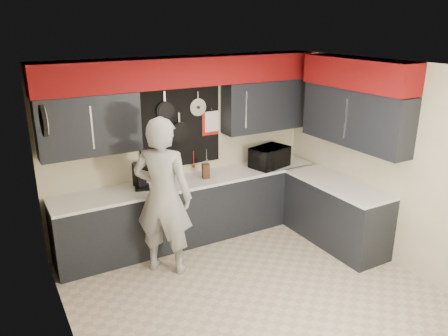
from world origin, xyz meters
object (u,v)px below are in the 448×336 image
microwave (270,157)px  knife_block (206,171)px  coffee_maker (141,175)px  utensil_crock (170,178)px  person (163,197)px

microwave → knife_block: (-1.07, 0.03, -0.05)m
coffee_maker → microwave: bearing=13.6°
knife_block → coffee_maker: bearing=-175.3°
utensil_crock → person: person is taller
microwave → knife_block: bearing=163.0°
coffee_maker → person: size_ratio=0.17×
microwave → coffee_maker: coffee_maker is taller
microwave → knife_block: size_ratio=2.66×
microwave → person: (-1.93, -0.51, -0.07)m
coffee_maker → person: bearing=-67.4°
knife_block → coffee_maker: 0.93m
knife_block → coffee_maker: size_ratio=0.62×
utensil_crock → coffee_maker: (-0.39, 0.06, 0.10)m
knife_block → microwave: bearing=8.6°
microwave → person: size_ratio=0.28×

